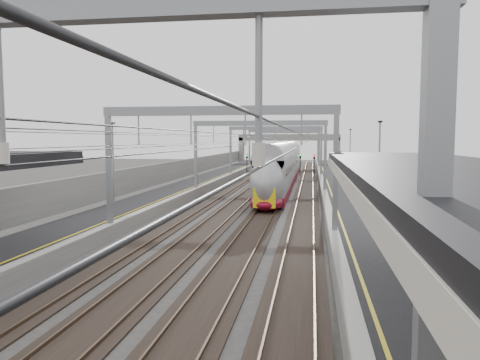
% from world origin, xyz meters
% --- Properties ---
extents(platform_left, '(4.00, 120.00, 1.00)m').
position_xyz_m(platform_left, '(-8.00, 45.00, 0.50)').
color(platform_left, black).
rests_on(platform_left, ground).
extents(platform_right, '(4.00, 120.00, 1.00)m').
position_xyz_m(platform_right, '(8.00, 45.00, 0.50)').
color(platform_right, black).
rests_on(platform_right, ground).
extents(tracks, '(11.40, 140.00, 0.20)m').
position_xyz_m(tracks, '(0.00, 45.00, 0.05)').
color(tracks, black).
rests_on(tracks, ground).
extents(overhead_line, '(13.00, 140.00, 6.60)m').
position_xyz_m(overhead_line, '(0.00, 51.62, 6.14)').
color(overhead_line, gray).
rests_on(overhead_line, platform_left).
extents(overbridge, '(22.00, 2.20, 6.90)m').
position_xyz_m(overbridge, '(0.00, 100.00, 5.31)').
color(overbridge, slate).
rests_on(overbridge, ground).
extents(wall_left, '(0.30, 120.00, 3.20)m').
position_xyz_m(wall_left, '(-11.20, 45.00, 1.60)').
color(wall_left, slate).
rests_on(wall_left, ground).
extents(wall_right, '(0.30, 120.00, 3.20)m').
position_xyz_m(wall_right, '(11.20, 45.00, 1.60)').
color(wall_right, slate).
rests_on(wall_right, ground).
extents(train, '(2.76, 50.24, 4.36)m').
position_xyz_m(train, '(1.50, 55.66, 2.13)').
color(train, maroon).
rests_on(train, ground).
extents(signal_green, '(0.32, 0.32, 3.48)m').
position_xyz_m(signal_green, '(-5.20, 70.76, 2.42)').
color(signal_green, black).
rests_on(signal_green, ground).
extents(signal_red_near, '(0.32, 0.32, 3.48)m').
position_xyz_m(signal_red_near, '(3.20, 72.29, 2.42)').
color(signal_red_near, black).
rests_on(signal_red_near, ground).
extents(signal_red_far, '(0.32, 0.32, 3.48)m').
position_xyz_m(signal_red_far, '(5.40, 69.04, 2.42)').
color(signal_red_far, black).
rests_on(signal_red_far, ground).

